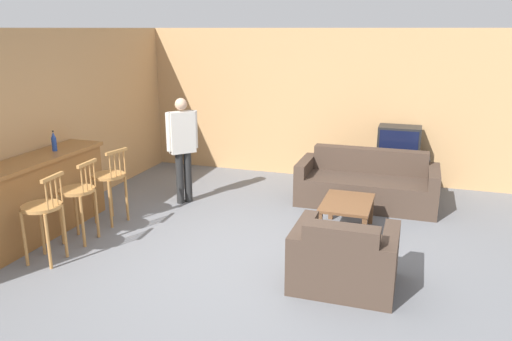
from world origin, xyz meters
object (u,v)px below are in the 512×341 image
object	(u,v)px
bar_chair_far	(110,181)
tv_unit	(397,171)
tv	(399,140)
bottle	(54,142)
bar_chair_mid	(78,196)
armchair_near	(344,260)
person_by_window	(183,144)
bar_chair_near	(43,213)
coffee_table	(347,206)
couch_far	(367,185)

from	to	relation	value
bar_chair_far	tv_unit	xyz separation A→B (m)	(3.65, 2.77, -0.30)
tv	bottle	distance (m)	5.25
bar_chair_mid	armchair_near	world-z (taller)	bar_chair_mid
tv	armchair_near	bearing A→B (deg)	-95.39
bar_chair_mid	person_by_window	size ratio (longest dim) A/B	0.65
bottle	tv_unit	bearing A→B (deg)	35.68
armchair_near	person_by_window	xyz separation A→B (m)	(-2.73, 1.85, 0.63)
bar_chair_near	bar_chair_mid	size ratio (longest dim) A/B	1.00
bar_chair_near	person_by_window	size ratio (longest dim) A/B	0.65
tv	person_by_window	bearing A→B (deg)	-150.79
tv	bar_chair_far	bearing A→B (deg)	-142.78
bar_chair_far	coffee_table	world-z (taller)	bar_chair_far
couch_far	tv	xyz separation A→B (m)	(0.39, 0.90, 0.54)
tv_unit	bottle	world-z (taller)	bottle
armchair_near	person_by_window	size ratio (longest dim) A/B	0.65
bar_chair_mid	couch_far	world-z (taller)	bar_chair_mid
bar_chair_mid	couch_far	xyz separation A→B (m)	(3.25, 2.55, -0.31)
bar_chair_far	person_by_window	xyz separation A→B (m)	(0.58, 1.06, 0.33)
bar_chair_mid	bar_chair_far	bearing A→B (deg)	90.03
bottle	person_by_window	size ratio (longest dim) A/B	0.17
bar_chair_near	tv_unit	bearing A→B (deg)	48.07
tv	bottle	world-z (taller)	bottle
bar_chair_mid	person_by_window	distance (m)	1.86
bar_chair_mid	tv	world-z (taller)	tv
bar_chair_near	person_by_window	bearing A→B (deg)	76.01
tv_unit	bottle	bearing A→B (deg)	-144.32
bar_chair_near	tv	size ratio (longest dim) A/B	1.56
armchair_near	tv_unit	bearing A→B (deg)	84.61
coffee_table	tv_unit	xyz separation A→B (m)	(0.52, 2.12, -0.06)
armchair_near	bottle	distance (m)	4.05
bottle	person_by_window	world-z (taller)	person_by_window
coffee_table	tv	size ratio (longest dim) A/B	1.35
bar_chair_mid	tv	size ratio (longest dim) A/B	1.56
couch_far	person_by_window	size ratio (longest dim) A/B	1.28
couch_far	bar_chair_far	bearing A→B (deg)	-150.06
coffee_table	bottle	world-z (taller)	bottle
tv_unit	bar_chair_far	bearing A→B (deg)	-142.75
bar_chair_far	couch_far	distance (m)	3.77
armchair_near	bottle	xyz separation A→B (m)	(-3.92, 0.51, 0.87)
bar_chair_far	tv_unit	bearing A→B (deg)	37.25
couch_far	bottle	distance (m)	4.51
tv	person_by_window	size ratio (longest dim) A/B	0.42
coffee_table	tv_unit	distance (m)	2.19
couch_far	armchair_near	world-z (taller)	couch_far
person_by_window	armchair_near	bearing A→B (deg)	-34.12
bar_chair_near	coffee_table	distance (m)	3.69
couch_far	tv_unit	world-z (taller)	couch_far
bar_chair_far	tv	world-z (taller)	tv
bar_chair_near	bottle	xyz separation A→B (m)	(-0.61, 1.00, 0.56)
tv_unit	tv	world-z (taller)	tv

